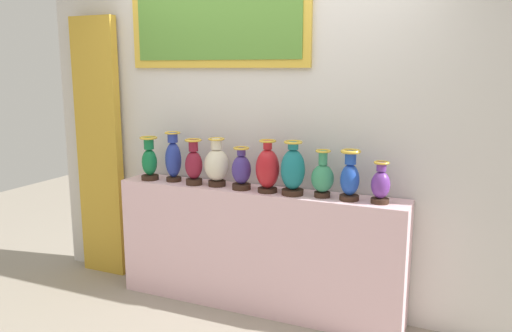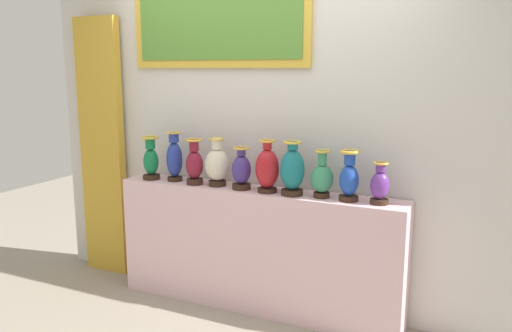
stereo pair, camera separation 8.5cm
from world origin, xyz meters
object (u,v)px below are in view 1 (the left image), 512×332
at_px(vase_emerald, 149,160).
at_px(vase_burgundy, 194,164).
at_px(vase_cobalt, 173,159).
at_px(vase_ivory, 217,165).
at_px(vase_sapphire, 350,177).
at_px(vase_indigo, 241,170).
at_px(vase_teal, 293,170).
at_px(vase_violet, 381,185).
at_px(vase_crimson, 268,169).
at_px(vase_jade, 323,178).

height_order(vase_emerald, vase_burgundy, vase_burgundy).
height_order(vase_cobalt, vase_ivory, vase_cobalt).
bearing_deg(vase_cobalt, vase_sapphire, -0.81).
bearing_deg(vase_indigo, vase_teal, -0.36).
distance_m(vase_indigo, vase_violet, 1.01).
bearing_deg(vase_emerald, vase_teal, -0.03).
bearing_deg(vase_emerald, vase_burgundy, -1.03).
distance_m(vase_cobalt, vase_ivory, 0.39).
bearing_deg(vase_emerald, vase_crimson, -0.03).
height_order(vase_teal, vase_violet, vase_teal).
xyz_separation_m(vase_ivory, vase_sapphire, (1.02, -0.01, -0.01)).
relative_size(vase_indigo, vase_teal, 0.82).
relative_size(vase_ivory, vase_sapphire, 1.06).
height_order(vase_teal, vase_jade, vase_teal).
bearing_deg(vase_cobalt, vase_teal, -1.92).
bearing_deg(vase_crimson, vase_cobalt, 177.64).
height_order(vase_cobalt, vase_jade, vase_cobalt).
bearing_deg(vase_burgundy, vase_teal, 0.49).
bearing_deg(vase_cobalt, vase_jade, -0.56).
bearing_deg(vase_burgundy, vase_jade, 1.62).
distance_m(vase_jade, vase_violet, 0.40).
bearing_deg(vase_burgundy, vase_violet, 1.08).
distance_m(vase_crimson, vase_jade, 0.41).
xyz_separation_m(vase_cobalt, vase_ivory, (0.39, -0.01, -0.02)).
xyz_separation_m(vase_jade, vase_violet, (0.40, -0.00, -0.01)).
bearing_deg(vase_teal, vase_indigo, 179.64).
bearing_deg(vase_ivory, vase_emerald, -177.63).
bearing_deg(vase_violet, vase_jade, 179.70).
distance_m(vase_cobalt, vase_sapphire, 1.42).
height_order(vase_indigo, vase_jade, vase_jade).
bearing_deg(vase_crimson, vase_violet, 1.41).
relative_size(vase_ivory, vase_teal, 0.95).
bearing_deg(vase_jade, vase_indigo, -178.20).
relative_size(vase_crimson, vase_sapphire, 1.10).
xyz_separation_m(vase_emerald, vase_violet, (1.83, 0.02, -0.03)).
bearing_deg(vase_jade, vase_teal, -174.09).
height_order(vase_ivory, vase_crimson, vase_crimson).
distance_m(vase_ivory, vase_sapphire, 1.02).
xyz_separation_m(vase_crimson, vase_teal, (0.19, -0.00, 0.01)).
distance_m(vase_emerald, vase_indigo, 0.82).
xyz_separation_m(vase_burgundy, vase_sapphire, (1.21, 0.02, 0.00)).
relative_size(vase_indigo, vase_violet, 1.12).
relative_size(vase_crimson, vase_teal, 0.99).
relative_size(vase_cobalt, vase_indigo, 1.24).
xyz_separation_m(vase_teal, vase_violet, (0.61, 0.02, -0.05)).
distance_m(vase_emerald, vase_sapphire, 1.62).
bearing_deg(vase_teal, vase_burgundy, -179.51).
relative_size(vase_emerald, vase_indigo, 1.10).
height_order(vase_emerald, vase_sapphire, vase_emerald).
xyz_separation_m(vase_jade, vase_sapphire, (0.19, -0.01, 0.02)).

